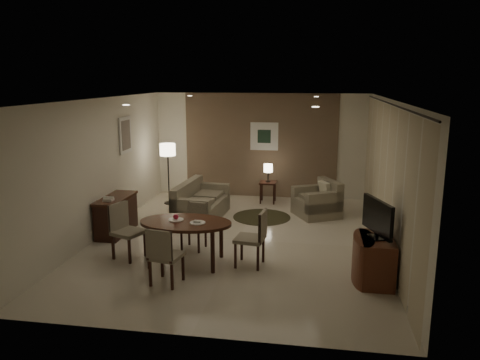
% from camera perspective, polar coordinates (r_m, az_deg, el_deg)
% --- Properties ---
extents(room_shell, '(5.50, 7.00, 2.70)m').
position_cam_1_polar(room_shell, '(9.18, 0.20, 1.49)').
color(room_shell, beige).
rests_on(room_shell, ground).
extents(taupe_accent, '(3.96, 0.03, 2.70)m').
position_cam_1_polar(taupe_accent, '(12.19, 2.50, 4.20)').
color(taupe_accent, brown).
rests_on(taupe_accent, wall_back).
extents(curtain_wall, '(0.08, 6.70, 2.58)m').
position_cam_1_polar(curtain_wall, '(8.77, 17.33, 0.20)').
color(curtain_wall, beige).
rests_on(curtain_wall, wall_right).
extents(curtain_rod, '(0.03, 6.80, 0.03)m').
position_cam_1_polar(curtain_rod, '(8.60, 17.90, 8.82)').
color(curtain_rod, black).
rests_on(curtain_rod, wall_right).
extents(art_back_frame, '(0.72, 0.03, 0.72)m').
position_cam_1_polar(art_back_frame, '(12.12, 2.97, 5.34)').
color(art_back_frame, silver).
rests_on(art_back_frame, wall_back).
extents(art_back_canvas, '(0.34, 0.01, 0.34)m').
position_cam_1_polar(art_back_canvas, '(12.11, 2.96, 5.33)').
color(art_back_canvas, '#1A3021').
rests_on(art_back_canvas, wall_back).
extents(art_left_frame, '(0.03, 0.60, 0.80)m').
position_cam_1_polar(art_left_frame, '(10.62, -13.80, 5.35)').
color(art_left_frame, silver).
rests_on(art_left_frame, wall_left).
extents(art_left_canvas, '(0.01, 0.46, 0.64)m').
position_cam_1_polar(art_left_canvas, '(10.61, -13.73, 5.35)').
color(art_left_canvas, gray).
rests_on(art_left_canvas, wall_left).
extents(downlight_nl, '(0.10, 0.10, 0.01)m').
position_cam_1_polar(downlight_nl, '(7.28, -13.71, 8.88)').
color(downlight_nl, white).
rests_on(downlight_nl, ceiling).
extents(downlight_nr, '(0.10, 0.10, 0.01)m').
position_cam_1_polar(downlight_nr, '(6.71, 9.18, 8.80)').
color(downlight_nr, white).
rests_on(downlight_nr, ceiling).
extents(downlight_fl, '(0.10, 0.10, 0.01)m').
position_cam_1_polar(downlight_fl, '(10.69, -6.13, 10.17)').
color(downlight_fl, white).
rests_on(downlight_fl, ceiling).
extents(downlight_fr, '(0.10, 0.10, 0.01)m').
position_cam_1_polar(downlight_fr, '(10.31, 9.30, 10.00)').
color(downlight_fr, white).
rests_on(downlight_fr, ceiling).
extents(console_desk, '(0.48, 1.20, 0.75)m').
position_cam_1_polar(console_desk, '(9.74, -14.85, -4.20)').
color(console_desk, '#432215').
rests_on(console_desk, floor).
extents(telephone, '(0.20, 0.14, 0.09)m').
position_cam_1_polar(telephone, '(9.37, -15.73, -2.21)').
color(telephone, white).
rests_on(telephone, console_desk).
extents(tv_cabinet, '(0.48, 0.90, 0.70)m').
position_cam_1_polar(tv_cabinet, '(7.58, 16.26, -9.31)').
color(tv_cabinet, '#5E2D1C').
rests_on(tv_cabinet, floor).
extents(flat_tv, '(0.36, 0.85, 0.60)m').
position_cam_1_polar(flat_tv, '(7.36, 16.42, -4.44)').
color(flat_tv, black).
rests_on(flat_tv, tv_cabinet).
extents(dining_table, '(1.56, 0.97, 0.73)m').
position_cam_1_polar(dining_table, '(8.01, -6.59, -7.55)').
color(dining_table, '#432215').
rests_on(dining_table, floor).
extents(chair_near, '(0.51, 0.51, 0.91)m').
position_cam_1_polar(chair_near, '(7.26, -8.96, -9.03)').
color(chair_near, gray).
rests_on(chair_near, floor).
extents(chair_far, '(0.46, 0.46, 0.84)m').
position_cam_1_polar(chair_far, '(8.61, -5.68, -5.74)').
color(chair_far, gray).
rests_on(chair_far, floor).
extents(chair_left, '(0.60, 0.60, 0.96)m').
position_cam_1_polar(chair_left, '(8.36, -13.44, -6.14)').
color(chair_left, gray).
rests_on(chair_left, floor).
extents(chair_right, '(0.51, 0.51, 0.95)m').
position_cam_1_polar(chair_right, '(7.83, 1.19, -7.09)').
color(chair_right, gray).
rests_on(chair_right, floor).
extents(plate_a, '(0.26, 0.26, 0.02)m').
position_cam_1_polar(plate_a, '(7.99, -7.80, -4.83)').
color(plate_a, white).
rests_on(plate_a, dining_table).
extents(plate_b, '(0.26, 0.26, 0.02)m').
position_cam_1_polar(plate_b, '(7.79, -5.19, -5.21)').
color(plate_b, white).
rests_on(plate_b, dining_table).
extents(fruit_apple, '(0.09, 0.09, 0.09)m').
position_cam_1_polar(fruit_apple, '(7.97, -7.82, -4.46)').
color(fruit_apple, '#AB132E').
rests_on(fruit_apple, plate_a).
extents(napkin, '(0.12, 0.08, 0.03)m').
position_cam_1_polar(napkin, '(7.78, -5.20, -5.05)').
color(napkin, white).
rests_on(napkin, plate_b).
extents(round_rug, '(1.29, 1.29, 0.01)m').
position_cam_1_polar(round_rug, '(10.60, 2.67, -4.51)').
color(round_rug, '#393620').
rests_on(round_rug, floor).
extents(sofa, '(1.77, 0.98, 0.81)m').
position_cam_1_polar(sofa, '(10.46, -4.71, -2.52)').
color(sofa, gray).
rests_on(sofa, floor).
extents(armchair, '(1.19, 1.21, 0.81)m').
position_cam_1_polar(armchair, '(10.73, 9.32, -2.25)').
color(armchair, gray).
rests_on(armchair, floor).
extents(side_table, '(0.42, 0.42, 0.53)m').
position_cam_1_polar(side_table, '(11.78, 3.42, -1.48)').
color(side_table, black).
rests_on(side_table, floor).
extents(table_lamp, '(0.22, 0.22, 0.50)m').
position_cam_1_polar(table_lamp, '(11.66, 3.45, 0.98)').
color(table_lamp, '#FFEAC1').
rests_on(table_lamp, side_table).
extents(floor_lamp, '(0.38, 0.38, 1.51)m').
position_cam_1_polar(floor_lamp, '(11.68, -8.72, 0.73)').
color(floor_lamp, '#FFE5B7').
rests_on(floor_lamp, floor).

